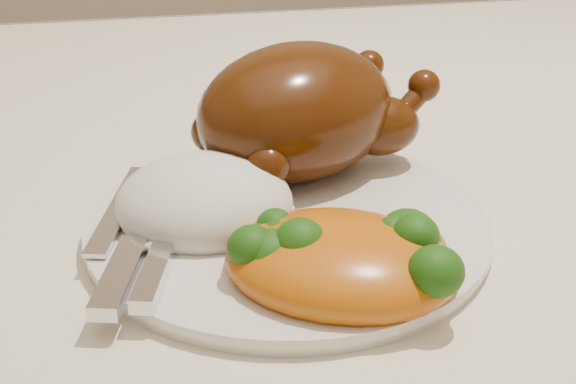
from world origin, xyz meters
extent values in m
cube|color=brown|center=(0.00, 0.00, 0.74)|extent=(1.60, 0.90, 0.04)
cube|color=silver|center=(0.00, 0.00, 0.76)|extent=(1.72, 1.02, 0.01)
cube|color=silver|center=(0.00, 0.51, 0.68)|extent=(1.72, 0.01, 0.18)
cylinder|color=white|center=(-0.15, -0.09, 0.77)|extent=(0.32, 0.32, 0.01)
ellipsoid|color=#4C1F08|center=(-0.13, -0.02, 0.83)|extent=(0.19, 0.17, 0.10)
ellipsoid|color=#4C1F08|center=(-0.14, -0.02, 0.85)|extent=(0.09, 0.08, 0.04)
ellipsoid|color=#4C1F08|center=(-0.06, -0.02, 0.81)|extent=(0.06, 0.04, 0.04)
sphere|color=#4C1F08|center=(-0.03, -0.01, 0.84)|extent=(0.02, 0.02, 0.02)
ellipsoid|color=#4C1F08|center=(-0.09, 0.03, 0.81)|extent=(0.06, 0.04, 0.04)
sphere|color=#4C1F08|center=(-0.05, 0.05, 0.84)|extent=(0.02, 0.02, 0.02)
sphere|color=#4C1F08|center=(-0.16, -0.07, 0.81)|extent=(0.03, 0.03, 0.03)
sphere|color=#4C1F08|center=(-0.19, -0.01, 0.81)|extent=(0.03, 0.03, 0.03)
ellipsoid|color=white|center=(-0.20, -0.08, 0.79)|extent=(0.13, 0.12, 0.06)
ellipsoid|color=#D5600D|center=(-0.13, -0.17, 0.79)|extent=(0.17, 0.15, 0.05)
ellipsoid|color=#D5600D|center=(-0.09, -0.16, 0.79)|extent=(0.06, 0.06, 0.03)
ellipsoid|color=#19400A|center=(-0.09, -0.15, 0.80)|extent=(0.04, 0.04, 0.03)
ellipsoid|color=#19400A|center=(-0.17, -0.14, 0.79)|extent=(0.03, 0.03, 0.02)
ellipsoid|color=#19400A|center=(-0.09, -0.21, 0.80)|extent=(0.03, 0.03, 0.03)
ellipsoid|color=#19400A|center=(-0.16, -0.15, 0.79)|extent=(0.03, 0.03, 0.03)
ellipsoid|color=#19400A|center=(-0.18, -0.16, 0.80)|extent=(0.03, 0.03, 0.03)
ellipsoid|color=#19400A|center=(-0.17, -0.16, 0.79)|extent=(0.04, 0.04, 0.04)
ellipsoid|color=#19400A|center=(-0.15, -0.17, 0.80)|extent=(0.03, 0.03, 0.03)
ellipsoid|color=#19400A|center=(-0.10, -0.16, 0.80)|extent=(0.02, 0.02, 0.02)
ellipsoid|color=#19400A|center=(-0.09, -0.16, 0.79)|extent=(0.03, 0.03, 0.04)
ellipsoid|color=#19400A|center=(-0.09, -0.17, 0.81)|extent=(0.03, 0.03, 0.03)
ellipsoid|color=#19400A|center=(-0.16, -0.14, 0.80)|extent=(0.02, 0.02, 0.02)
cube|color=silver|center=(-0.26, -0.06, 0.78)|extent=(0.05, 0.12, 0.00)
cube|color=silver|center=(-0.26, -0.15, 0.79)|extent=(0.04, 0.08, 0.01)
cube|color=silver|center=(-0.24, -0.15, 0.79)|extent=(0.03, 0.08, 0.01)
cube|color=silver|center=(-0.24, -0.06, 0.78)|extent=(0.04, 0.09, 0.00)
camera|label=1|loc=(-0.24, -0.55, 1.03)|focal=50.00mm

